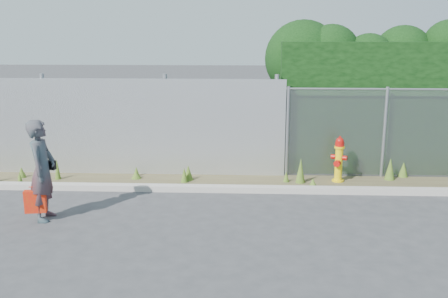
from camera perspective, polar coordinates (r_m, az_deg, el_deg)
ground at (r=8.64m, az=1.59°, el=-8.65°), size 80.00×80.00×0.00m
curb at (r=10.31m, az=1.77°, el=-4.59°), size 16.00×0.22×0.12m
weed_strip at (r=10.91m, az=0.17°, el=-3.28°), size 16.00×1.30×0.55m
corrugated_fence at (r=11.72m, az=-14.20°, el=2.46°), size 8.50×0.21×2.30m
chainlink_fence at (r=11.97m, az=22.70°, el=1.69°), size 6.50×0.07×2.05m
hedge at (r=12.81m, az=21.76°, el=6.76°), size 7.64×2.03×3.65m
fire_hydrant at (r=11.11m, az=12.99°, el=-1.25°), size 0.34×0.31×1.03m
woman at (r=9.18m, az=-20.05°, el=-2.31°), size 0.46×0.67×1.78m
red_tote_bag at (r=9.23m, az=-20.76°, el=-5.62°), size 0.36×0.13×0.47m
black_shoulder_bag at (r=9.29m, az=-19.31°, el=-1.73°), size 0.22×0.09×0.16m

